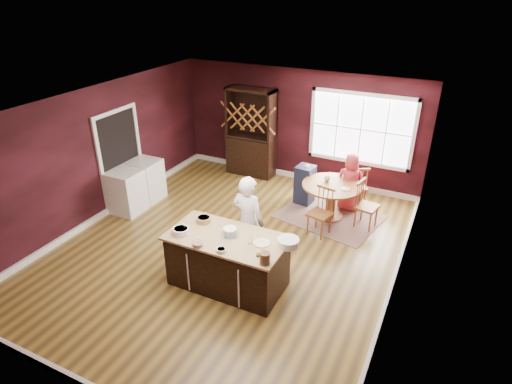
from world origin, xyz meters
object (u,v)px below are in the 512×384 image
at_px(seated_woman, 350,182).
at_px(dryer, 146,180).
at_px(chair_south, 320,212).
at_px(toddler, 304,169).
at_px(washer, 126,192).
at_px(chair_east, 367,205).
at_px(high_chair, 305,184).
at_px(chair_north, 357,185).
at_px(layer_cake, 230,232).
at_px(baker, 248,221).
at_px(dining_table, 331,194).
at_px(kitchen_island, 228,262).
at_px(hutch, 251,133).

distance_m(seated_woman, dryer, 4.52).
height_order(chair_south, dryer, chair_south).
height_order(toddler, washer, toddler).
xyz_separation_m(chair_east, high_chair, (-1.48, 0.44, -0.04)).
distance_m(chair_north, seated_woman, 0.32).
bearing_deg(chair_north, dryer, -8.14).
bearing_deg(high_chair, toddler, -152.32).
height_order(layer_cake, seated_woman, seated_woman).
bearing_deg(layer_cake, chair_north, 71.83).
bearing_deg(dryer, chair_south, 3.93).
relative_size(baker, chair_north, 1.74).
height_order(toddler, dryer, toddler).
xyz_separation_m(dining_table, high_chair, (-0.71, 0.36, -0.08)).
distance_m(kitchen_island, toddler, 3.25).
bearing_deg(kitchen_island, washer, 159.01).
relative_size(seated_woman, washer, 1.39).
height_order(seated_woman, high_chair, seated_woman).
bearing_deg(dryer, hutch, 56.78).
relative_size(kitchen_island, baker, 1.13).
bearing_deg(dryer, kitchen_island, -30.40).
bearing_deg(chair_north, chair_south, 46.72).
xyz_separation_m(baker, chair_north, (1.17, 2.95, -0.36)).
bearing_deg(layer_cake, chair_east, 59.80).
height_order(toddler, hutch, hutch).
distance_m(kitchen_island, chair_north, 3.83).
relative_size(baker, toddler, 6.45).
height_order(baker, hutch, hutch).
relative_size(baker, washer, 1.80).
height_order(kitchen_island, washer, washer).
relative_size(layer_cake, washer, 0.32).
bearing_deg(baker, hutch, -59.38).
distance_m(baker, washer, 3.24).
xyz_separation_m(kitchen_island, seated_woman, (1.10, 3.38, 0.21)).
height_order(chair_east, dryer, chair_east).
bearing_deg(dining_table, baker, -110.69).
xyz_separation_m(baker, toddler, (0.08, 2.54, -0.03)).
xyz_separation_m(chair_east, chair_north, (-0.42, 0.84, -0.02)).
distance_m(layer_cake, washer, 3.41).
relative_size(baker, hutch, 0.76).
height_order(layer_cake, chair_north, layer_cake).
bearing_deg(chair_north, washer, -1.31).
bearing_deg(hutch, chair_south, -39.09).
relative_size(toddler, washer, 0.28).
bearing_deg(kitchen_island, layer_cake, 74.76).
distance_m(dining_table, chair_north, 0.84).
xyz_separation_m(dining_table, layer_cake, (-0.83, -2.81, 0.45)).
bearing_deg(seated_woman, chair_south, 72.66).
relative_size(hutch, dryer, 2.36).
xyz_separation_m(layer_cake, dryer, (-3.17, 1.78, -0.52)).
distance_m(dining_table, seated_woman, 0.58).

